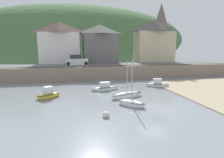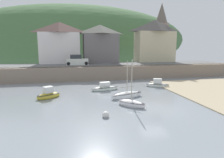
{
  "view_description": "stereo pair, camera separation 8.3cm",
  "coord_description": "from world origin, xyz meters",
  "px_view_note": "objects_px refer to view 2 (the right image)",
  "views": [
    {
      "loc": [
        -7.8,
        -16.74,
        5.92
      ],
      "look_at": [
        -2.61,
        7.66,
        1.66
      ],
      "focal_mm": 30.83,
      "sensor_mm": 36.0,
      "label": 1
    },
    {
      "loc": [
        -7.72,
        -16.76,
        5.92
      ],
      "look_at": [
        -2.61,
        7.66,
        1.66
      ],
      "focal_mm": 30.83,
      "sensor_mm": 36.0,
      "label": 2
    }
  ],
  "objects_px": {
    "waterfront_building_centre": "(100,44)",
    "church_with_spire": "(161,31)",
    "mooring_buoy": "(106,115)",
    "sailboat_far_left": "(105,88)",
    "waterfront_building_right": "(155,41)",
    "parked_car_near_slipway": "(77,61)",
    "rowboat_small_beached": "(49,95)",
    "sailboat_tall_mast": "(131,104)",
    "waterfront_building_left": "(60,42)",
    "sailboat_blue_trim": "(157,85)",
    "sailboat_nearest_shore": "(127,95)"
  },
  "relations": [
    {
      "from": "sailboat_tall_mast",
      "to": "parked_car_near_slipway",
      "type": "distance_m",
      "value": 20.58
    },
    {
      "from": "waterfront_building_right",
      "to": "sailboat_tall_mast",
      "type": "distance_m",
      "value": 28.48
    },
    {
      "from": "waterfront_building_centre",
      "to": "waterfront_building_right",
      "type": "distance_m",
      "value": 12.64
    },
    {
      "from": "sailboat_far_left",
      "to": "sailboat_nearest_shore",
      "type": "height_order",
      "value": "sailboat_nearest_shore"
    },
    {
      "from": "sailboat_nearest_shore",
      "to": "waterfront_building_left",
      "type": "bearing_deg",
      "value": 94.17
    },
    {
      "from": "church_with_spire",
      "to": "rowboat_small_beached",
      "type": "distance_m",
      "value": 35.39
    },
    {
      "from": "mooring_buoy",
      "to": "sailboat_nearest_shore",
      "type": "bearing_deg",
      "value": 58.02
    },
    {
      "from": "sailboat_far_left",
      "to": "sailboat_blue_trim",
      "type": "relative_size",
      "value": 1.13
    },
    {
      "from": "sailboat_far_left",
      "to": "sailboat_tall_mast",
      "type": "xyz_separation_m",
      "value": [
        1.4,
        -7.51,
        -0.03
      ]
    },
    {
      "from": "parked_car_near_slipway",
      "to": "waterfront_building_right",
      "type": "bearing_deg",
      "value": 13.81
    },
    {
      "from": "sailboat_nearest_shore",
      "to": "sailboat_blue_trim",
      "type": "bearing_deg",
      "value": 21.61
    },
    {
      "from": "waterfront_building_right",
      "to": "sailboat_tall_mast",
      "type": "xyz_separation_m",
      "value": [
        -13.1,
        -24.32,
        -6.9
      ]
    },
    {
      "from": "waterfront_building_right",
      "to": "church_with_spire",
      "type": "xyz_separation_m",
      "value": [
        3.41,
        4.0,
        2.44
      ]
    },
    {
      "from": "rowboat_small_beached",
      "to": "mooring_buoy",
      "type": "height_order",
      "value": "rowboat_small_beached"
    },
    {
      "from": "waterfront_building_right",
      "to": "church_with_spire",
      "type": "bearing_deg",
      "value": 49.57
    },
    {
      "from": "waterfront_building_right",
      "to": "rowboat_small_beached",
      "type": "height_order",
      "value": "waterfront_building_right"
    },
    {
      "from": "waterfront_building_centre",
      "to": "waterfront_building_right",
      "type": "bearing_deg",
      "value": 0.0
    },
    {
      "from": "church_with_spire",
      "to": "sailboat_far_left",
      "type": "distance_m",
      "value": 29.0
    },
    {
      "from": "waterfront_building_centre",
      "to": "mooring_buoy",
      "type": "relative_size",
      "value": 13.08
    },
    {
      "from": "rowboat_small_beached",
      "to": "mooring_buoy",
      "type": "bearing_deg",
      "value": -88.32
    },
    {
      "from": "waterfront_building_centre",
      "to": "parked_car_near_slipway",
      "type": "relative_size",
      "value": 1.96
    },
    {
      "from": "sailboat_tall_mast",
      "to": "mooring_buoy",
      "type": "distance_m",
      "value": 3.84
    },
    {
      "from": "sailboat_far_left",
      "to": "parked_car_near_slipway",
      "type": "xyz_separation_m",
      "value": [
        -3.29,
        12.32,
        2.88
      ]
    },
    {
      "from": "church_with_spire",
      "to": "sailboat_nearest_shore",
      "type": "bearing_deg",
      "value": -122.56
    },
    {
      "from": "sailboat_far_left",
      "to": "waterfront_building_centre",
      "type": "bearing_deg",
      "value": 74.12
    },
    {
      "from": "waterfront_building_centre",
      "to": "rowboat_small_beached",
      "type": "distance_m",
      "value": 22.16
    },
    {
      "from": "waterfront_building_left",
      "to": "parked_car_near_slipway",
      "type": "bearing_deg",
      "value": -54.01
    },
    {
      "from": "rowboat_small_beached",
      "to": "sailboat_tall_mast",
      "type": "bearing_deg",
      "value": -65.28
    },
    {
      "from": "parked_car_near_slipway",
      "to": "mooring_buoy",
      "type": "distance_m",
      "value": 22.46
    },
    {
      "from": "waterfront_building_centre",
      "to": "sailboat_blue_trim",
      "type": "relative_size",
      "value": 2.29
    },
    {
      "from": "waterfront_building_right",
      "to": "sailboat_tall_mast",
      "type": "bearing_deg",
      "value": -118.31
    },
    {
      "from": "sailboat_tall_mast",
      "to": "parked_car_near_slipway",
      "type": "height_order",
      "value": "sailboat_tall_mast"
    },
    {
      "from": "waterfront_building_right",
      "to": "sailboat_blue_trim",
      "type": "distance_m",
      "value": 18.69
    },
    {
      "from": "sailboat_tall_mast",
      "to": "waterfront_building_centre",
      "type": "bearing_deg",
      "value": 133.79
    },
    {
      "from": "waterfront_building_centre",
      "to": "parked_car_near_slipway",
      "type": "xyz_separation_m",
      "value": [
        -5.18,
        -4.5,
        -3.29
      ]
    },
    {
      "from": "waterfront_building_centre",
      "to": "church_with_spire",
      "type": "height_order",
      "value": "church_with_spire"
    },
    {
      "from": "parked_car_near_slipway",
      "to": "mooring_buoy",
      "type": "bearing_deg",
      "value": -86.05
    },
    {
      "from": "rowboat_small_beached",
      "to": "parked_car_near_slipway",
      "type": "bearing_deg",
      "value": 41.15
    },
    {
      "from": "waterfront_building_left",
      "to": "sailboat_tall_mast",
      "type": "xyz_separation_m",
      "value": [
        7.96,
        -24.32,
        -6.42
      ]
    },
    {
      "from": "rowboat_small_beached",
      "to": "sailboat_far_left",
      "type": "bearing_deg",
      "value": -14.96
    },
    {
      "from": "rowboat_small_beached",
      "to": "parked_car_near_slipway",
      "type": "relative_size",
      "value": 0.73
    },
    {
      "from": "rowboat_small_beached",
      "to": "waterfront_building_left",
      "type": "bearing_deg",
      "value": 53.9
    },
    {
      "from": "mooring_buoy",
      "to": "sailboat_far_left",
      "type": "bearing_deg",
      "value": 80.72
    },
    {
      "from": "rowboat_small_beached",
      "to": "sailboat_nearest_shore",
      "type": "height_order",
      "value": "sailboat_nearest_shore"
    },
    {
      "from": "waterfront_building_centre",
      "to": "mooring_buoy",
      "type": "height_order",
      "value": "waterfront_building_centre"
    },
    {
      "from": "rowboat_small_beached",
      "to": "mooring_buoy",
      "type": "distance_m",
      "value": 9.13
    },
    {
      "from": "waterfront_building_right",
      "to": "sailboat_blue_trim",
      "type": "height_order",
      "value": "waterfront_building_right"
    },
    {
      "from": "church_with_spire",
      "to": "sailboat_tall_mast",
      "type": "height_order",
      "value": "church_with_spire"
    },
    {
      "from": "waterfront_building_right",
      "to": "parked_car_near_slipway",
      "type": "relative_size",
      "value": 2.28
    },
    {
      "from": "church_with_spire",
      "to": "mooring_buoy",
      "type": "relative_size",
      "value": 22.75
    }
  ]
}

